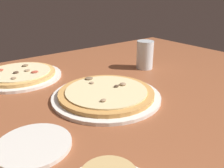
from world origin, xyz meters
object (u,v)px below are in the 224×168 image
object	(u,v)px
side_plate	(34,145)
pizza_side	(20,75)
water_glass	(145,56)
pizza_main	(106,94)
spoon	(150,49)

from	to	relation	value
side_plate	pizza_side	bearing A→B (deg)	-104.16
pizza_side	water_glass	distance (cm)	49.71
pizza_main	pizza_side	xyz separation A→B (cm)	(15.44, -33.89, -0.01)
pizza_side	water_glass	world-z (taller)	water_glass
pizza_main	water_glass	distance (cm)	33.17
pizza_main	side_plate	xyz separation A→B (cm)	(26.59, 10.32, -0.73)
spoon	pizza_side	bearing A→B (deg)	0.07
pizza_main	spoon	world-z (taller)	pizza_main
pizza_main	pizza_side	distance (cm)	37.24
water_glass	spoon	size ratio (longest dim) A/B	1.13
water_glass	spoon	bearing A→B (deg)	-140.38
water_glass	spoon	xyz separation A→B (cm)	(-24.31, -20.12, -4.61)
pizza_main	water_glass	bearing A→B (deg)	-155.13
side_plate	spoon	xyz separation A→B (cm)	(-80.78, -44.29, 0.01)
spoon	water_glass	bearing A→B (deg)	39.62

